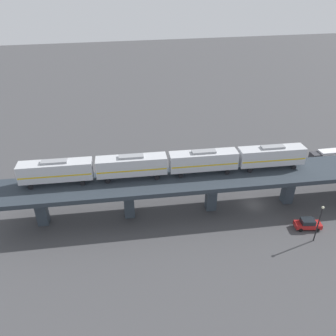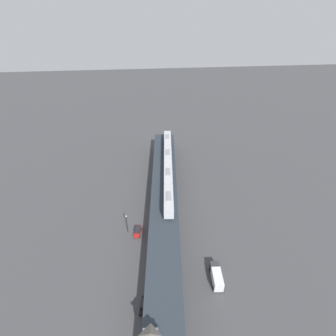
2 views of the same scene
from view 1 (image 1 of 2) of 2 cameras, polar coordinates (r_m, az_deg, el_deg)
ground_plane at (r=64.88m, az=14.66°, el=-6.13°), size 400.00×400.00×0.00m
elevated_viaduct at (r=61.56m, az=15.22°, el=-1.57°), size 16.51×92.38×7.03m
subway_train at (r=56.83m, az=0.00°, el=0.91°), size 7.22×49.85×4.45m
street_car_red at (r=61.57m, az=23.16°, el=-8.94°), size 2.73×4.69×1.89m
delivery_truck at (r=84.03m, az=25.79°, el=1.83°), size 2.76×7.33×3.20m
street_lamp at (r=57.51m, az=24.81°, el=-8.36°), size 0.44×0.44×6.94m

